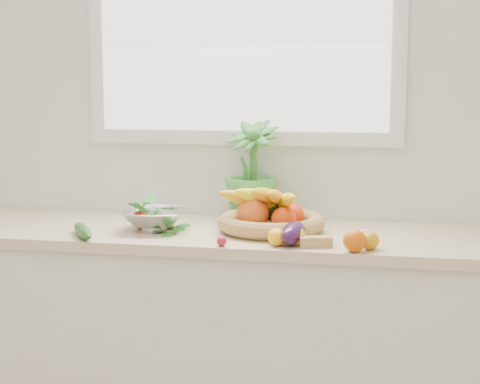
% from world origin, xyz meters
% --- Properties ---
extents(back_wall, '(4.50, 0.02, 2.70)m').
position_xyz_m(back_wall, '(0.00, 2.25, 1.35)').
color(back_wall, white).
rests_on(back_wall, ground).
extents(counter_cabinet, '(2.20, 0.58, 0.86)m').
position_xyz_m(counter_cabinet, '(0.00, 1.95, 0.43)').
color(counter_cabinet, silver).
rests_on(counter_cabinet, ground).
extents(countertop, '(2.24, 0.62, 0.04)m').
position_xyz_m(countertop, '(0.00, 1.95, 0.88)').
color(countertop, beige).
rests_on(countertop, counter_cabinet).
extents(window_frame, '(1.30, 0.03, 1.10)m').
position_xyz_m(window_frame, '(0.00, 2.23, 1.75)').
color(window_frame, white).
rests_on(window_frame, back_wall).
extents(window_pane, '(1.18, 0.01, 0.98)m').
position_xyz_m(window_pane, '(0.00, 2.21, 1.75)').
color(window_pane, white).
rests_on(window_pane, window_frame).
extents(orange_loose, '(0.10, 0.10, 0.08)m').
position_xyz_m(orange_loose, '(0.49, 1.67, 0.94)').
color(orange_loose, '#E15A07').
rests_on(orange_loose, countertop).
extents(lemon_a, '(0.08, 0.10, 0.07)m').
position_xyz_m(lemon_a, '(0.28, 1.74, 0.93)').
color(lemon_a, yellow).
rests_on(lemon_a, countertop).
extents(lemon_b, '(0.09, 0.10, 0.06)m').
position_xyz_m(lemon_b, '(0.54, 1.72, 0.93)').
color(lemon_b, orange).
rests_on(lemon_b, countertop).
extents(lemon_c, '(0.09, 0.10, 0.06)m').
position_xyz_m(lemon_c, '(0.22, 1.72, 0.93)').
color(lemon_c, '#FFB00D').
rests_on(lemon_c, countertop).
extents(apple, '(0.09, 0.09, 0.07)m').
position_xyz_m(apple, '(-0.33, 1.91, 0.94)').
color(apple, red).
rests_on(apple, countertop).
extents(ginger, '(0.12, 0.08, 0.04)m').
position_xyz_m(ginger, '(0.35, 1.72, 0.92)').
color(ginger, tan).
rests_on(ginger, countertop).
extents(garlic_a, '(0.07, 0.07, 0.05)m').
position_xyz_m(garlic_a, '(0.33, 1.93, 0.92)').
color(garlic_a, white).
rests_on(garlic_a, countertop).
extents(garlic_b, '(0.06, 0.06, 0.05)m').
position_xyz_m(garlic_b, '(0.15, 2.01, 0.92)').
color(garlic_b, silver).
rests_on(garlic_b, countertop).
extents(garlic_c, '(0.06, 0.06, 0.04)m').
position_xyz_m(garlic_c, '(0.51, 1.86, 0.92)').
color(garlic_c, white).
rests_on(garlic_c, countertop).
extents(eggplant, '(0.10, 0.20, 0.08)m').
position_xyz_m(eggplant, '(0.27, 1.75, 0.94)').
color(eggplant, '#300F38').
rests_on(eggplant, countertop).
extents(cucumber, '(0.18, 0.24, 0.05)m').
position_xyz_m(cucumber, '(-0.49, 1.72, 0.92)').
color(cucumber, '#1A591A').
rests_on(cucumber, countertop).
extents(radish, '(0.05, 0.05, 0.04)m').
position_xyz_m(radish, '(0.04, 1.67, 0.92)').
color(radish, '#BF173B').
rests_on(radish, countertop).
extents(potted_herb, '(0.27, 0.27, 0.39)m').
position_xyz_m(potted_herb, '(0.05, 2.14, 1.11)').
color(potted_herb, '#3A8530').
rests_on(potted_herb, countertop).
extents(fruit_basket, '(0.51, 0.51, 0.20)m').
position_xyz_m(fruit_basket, '(0.16, 1.95, 0.96)').
color(fruit_basket, tan).
rests_on(fruit_basket, countertop).
extents(colander_with_spinach, '(0.27, 0.27, 0.13)m').
position_xyz_m(colander_with_spinach, '(-0.27, 1.89, 0.96)').
color(colander_with_spinach, silver).
rests_on(colander_with_spinach, countertop).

